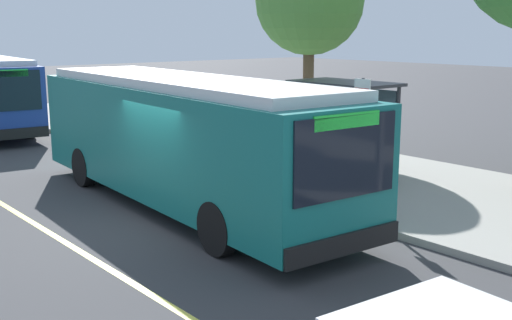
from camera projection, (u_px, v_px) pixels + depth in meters
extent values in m
plane|color=#38383A|center=(167.00, 222.00, 13.36)|extent=(120.00, 120.00, 0.00)
cube|color=gray|center=(357.00, 177.00, 17.11)|extent=(44.00, 6.40, 0.15)
cube|color=#E0D64C|center=(68.00, 244.00, 11.98)|extent=(36.00, 0.14, 0.01)
cube|color=#146B66|center=(182.00, 139.00, 14.33)|extent=(10.66, 3.24, 2.40)
cube|color=silver|center=(181.00, 81.00, 14.07)|extent=(9.80, 2.93, 0.20)
cube|color=black|center=(346.00, 157.00, 10.07)|extent=(0.18, 2.17, 1.34)
cube|color=black|center=(230.00, 122.00, 15.02)|extent=(9.23, 0.66, 1.06)
cube|color=silver|center=(230.00, 174.00, 15.27)|extent=(9.97, 0.70, 0.28)
cube|color=#26D83F|center=(348.00, 121.00, 9.95)|extent=(0.12, 1.40, 0.24)
cube|color=black|center=(344.00, 245.00, 10.35)|extent=(0.25, 2.50, 0.36)
cylinder|color=black|center=(315.00, 208.00, 12.63)|extent=(1.02, 0.35, 1.00)
cylinder|color=black|center=(218.00, 228.00, 11.29)|extent=(1.02, 0.35, 1.00)
cylinder|color=black|center=(164.00, 157.00, 17.71)|extent=(1.02, 0.35, 1.00)
cylinder|color=black|center=(84.00, 167.00, 16.37)|extent=(1.02, 0.35, 1.00)
cube|color=black|center=(8.00, 91.00, 21.09)|extent=(0.27, 2.16, 1.34)
cube|color=black|center=(9.00, 83.00, 26.33)|extent=(9.66, 1.08, 1.06)
cube|color=yellow|center=(11.00, 113.00, 26.59)|extent=(10.43, 1.15, 0.28)
cube|color=#26D83F|center=(6.00, 73.00, 20.97)|extent=(0.18, 1.40, 0.24)
cube|color=black|center=(11.00, 134.00, 21.37)|extent=(0.35, 2.49, 0.36)
cylinder|color=black|center=(30.00, 125.00, 23.74)|extent=(1.02, 0.39, 1.00)
cylinder|color=#333338|center=(397.00, 133.00, 16.53)|extent=(0.10, 0.10, 2.40)
cylinder|color=#333338|center=(364.00, 138.00, 15.71)|extent=(0.10, 0.10, 2.40)
cylinder|color=#333338|center=(325.00, 122.00, 18.48)|extent=(0.10, 0.10, 2.40)
cylinder|color=#333338|center=(293.00, 126.00, 17.67)|extent=(0.10, 0.10, 2.40)
cube|color=#333338|center=(344.00, 83.00, 16.85)|extent=(2.90, 1.60, 0.08)
cube|color=#4C606B|center=(359.00, 127.00, 17.51)|extent=(2.47, 0.04, 2.16)
cube|color=navy|center=(309.00, 125.00, 18.08)|extent=(0.06, 1.11, 1.82)
cube|color=brown|center=(344.00, 156.00, 17.26)|extent=(1.60, 0.44, 0.06)
cube|color=brown|center=(350.00, 145.00, 17.35)|extent=(1.60, 0.05, 0.44)
cube|color=#333338|center=(324.00, 160.00, 17.84)|extent=(0.08, 0.40, 0.45)
cube|color=#333338|center=(364.00, 169.00, 16.76)|extent=(0.08, 0.40, 0.45)
cylinder|color=#333338|center=(361.00, 141.00, 14.05)|extent=(0.07, 0.07, 2.80)
cube|color=white|center=(362.00, 92.00, 13.82)|extent=(0.44, 0.03, 0.56)
cube|color=red|center=(362.00, 92.00, 13.81)|extent=(0.40, 0.01, 0.16)
cylinder|color=#282D47|center=(319.00, 176.00, 15.04)|extent=(0.14, 0.14, 0.85)
cylinder|color=#282D47|center=(313.00, 177.00, 14.93)|extent=(0.14, 0.14, 0.85)
cube|color=beige|center=(317.00, 146.00, 14.84)|extent=(0.24, 0.40, 0.62)
sphere|color=tan|center=(317.00, 128.00, 14.75)|extent=(0.22, 0.22, 0.22)
cylinder|color=brown|center=(308.00, 95.00, 20.98)|extent=(0.36, 0.36, 3.45)
sphere|color=#4C8438|center=(310.00, 0.00, 20.37)|extent=(3.51, 3.51, 3.51)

